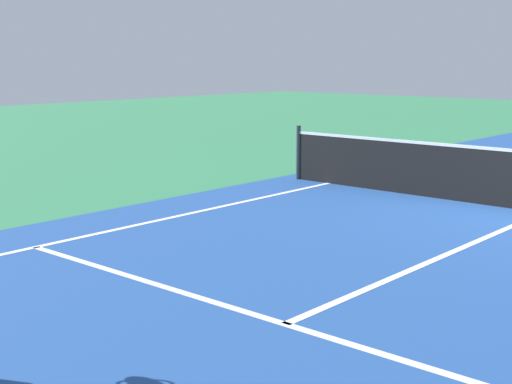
% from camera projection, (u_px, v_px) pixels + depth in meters
% --- Properties ---
extents(line_sideline_left, '(0.10, 11.89, 0.01)m').
position_uv_depth(line_sideline_left, '(66.00, 240.00, 9.56)').
color(line_sideline_left, white).
rests_on(line_sideline_left, ground_plane).
extents(line_service_near, '(8.22, 0.10, 0.01)m').
position_uv_depth(line_service_near, '(285.00, 324.00, 6.55)').
color(line_service_near, white).
rests_on(line_service_near, ground_plane).
extents(line_center_service, '(0.10, 6.40, 0.01)m').
position_uv_depth(line_center_service, '(449.00, 254.00, 8.91)').
color(line_center_service, white).
rests_on(line_center_service, ground_plane).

